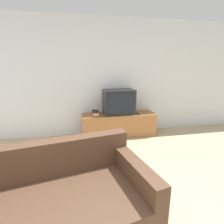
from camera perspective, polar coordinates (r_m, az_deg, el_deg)
wall_back at (r=4.04m, az=-5.35°, el=10.89°), size 9.00×0.06×2.60m
tv_stand at (r=4.05m, az=2.17°, el=-4.14°), size 1.66×0.46×0.52m
television at (r=3.93m, az=2.23°, el=3.35°), size 0.69×0.41×0.55m
couch at (r=1.90m, az=-24.07°, el=-28.79°), size 2.19×1.31×0.82m
book_stack at (r=3.81m, az=-5.42°, el=-0.43°), size 0.17×0.22×0.11m
remote_on_stand at (r=3.97m, az=8.61°, el=-0.60°), size 0.05×0.16×0.02m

